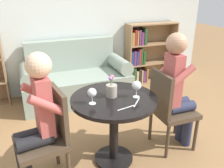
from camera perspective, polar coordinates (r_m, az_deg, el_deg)
ground_plane at (r=2.64m, az=0.42°, el=-17.59°), size 16.00×16.00×0.00m
back_wall at (r=4.01m, az=-11.06°, el=16.97°), size 5.20×0.05×2.70m
round_table at (r=2.32m, az=0.46°, el=-7.04°), size 0.83×0.83×0.72m
couch at (r=3.83m, az=-8.68°, el=0.88°), size 1.65×0.80×0.92m
bookshelf_right at (r=4.48m, az=7.63°, el=6.91°), size 0.96×0.28×1.11m
chair_left at (r=2.19m, az=-15.11°, el=-11.57°), size 0.47×0.47×0.90m
chair_right at (r=2.63m, az=13.54°, el=-5.49°), size 0.43×0.43×0.90m
person_left at (r=2.09m, az=-17.87°, el=-8.33°), size 0.44×0.37×1.24m
person_right at (r=2.59m, az=15.52°, el=-1.23°), size 0.42×0.34×1.29m
wine_glass_left at (r=2.09m, az=-4.83°, el=-2.20°), size 0.08×0.08×0.15m
wine_glass_right at (r=2.22m, az=5.95°, el=-0.49°), size 0.09×0.09×0.16m
flower_vase at (r=2.24m, az=-0.12°, el=-1.31°), size 0.11×0.11×0.22m
knife_left_setting at (r=2.16m, az=5.96°, el=-4.44°), size 0.13×0.15×0.00m
fork_left_setting at (r=2.06m, az=3.55°, el=-5.69°), size 0.19×0.05×0.00m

